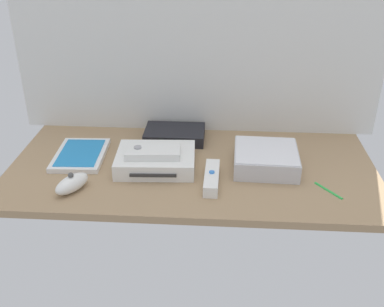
% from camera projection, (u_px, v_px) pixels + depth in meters
% --- Properties ---
extents(ground_plane, '(1.00, 0.48, 0.02)m').
position_uv_depth(ground_plane, '(192.00, 170.00, 1.26)').
color(ground_plane, '#9E7F5B').
rests_on(ground_plane, ground).
extents(back_wall, '(1.10, 0.01, 0.64)m').
position_uv_depth(back_wall, '(198.00, 28.00, 1.32)').
color(back_wall, silver).
rests_on(back_wall, ground).
extents(game_console, '(0.22, 0.17, 0.04)m').
position_uv_depth(game_console, '(156.00, 160.00, 1.24)').
color(game_console, white).
rests_on(game_console, ground_plane).
extents(mini_computer, '(0.18, 0.18, 0.05)m').
position_uv_depth(mini_computer, '(266.00, 159.00, 1.24)').
color(mini_computer, silver).
rests_on(mini_computer, ground_plane).
extents(game_case, '(0.14, 0.20, 0.02)m').
position_uv_depth(game_case, '(80.00, 155.00, 1.30)').
color(game_case, white).
rests_on(game_case, ground_plane).
extents(network_router, '(0.18, 0.12, 0.03)m').
position_uv_depth(network_router, '(175.00, 134.00, 1.39)').
color(network_router, black).
rests_on(network_router, ground_plane).
extents(remote_wand, '(0.04, 0.15, 0.03)m').
position_uv_depth(remote_wand, '(212.00, 178.00, 1.17)').
color(remote_wand, white).
rests_on(remote_wand, ground_plane).
extents(remote_nunchuk, '(0.09, 0.11, 0.05)m').
position_uv_depth(remote_nunchuk, '(72.00, 183.00, 1.13)').
color(remote_nunchuk, white).
rests_on(remote_nunchuk, ground_plane).
extents(remote_classic_pad, '(0.15, 0.09, 0.02)m').
position_uv_depth(remote_classic_pad, '(153.00, 151.00, 1.21)').
color(remote_classic_pad, white).
rests_on(remote_classic_pad, game_console).
extents(stylus_pen, '(0.06, 0.08, 0.01)m').
position_uv_depth(stylus_pen, '(329.00, 190.00, 1.14)').
color(stylus_pen, green).
rests_on(stylus_pen, ground_plane).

